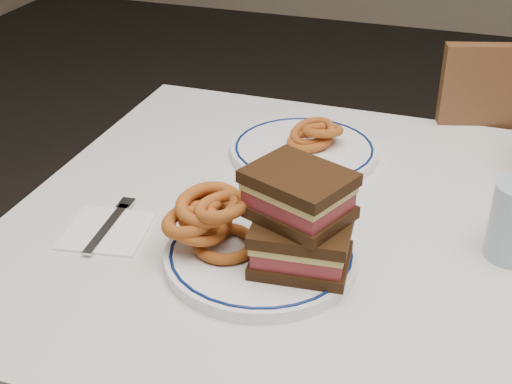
% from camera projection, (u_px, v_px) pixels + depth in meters
% --- Properties ---
extents(dining_table, '(1.27, 0.87, 0.75)m').
position_uv_depth(dining_table, '(427.00, 300.00, 1.07)').
color(dining_table, silver).
rests_on(dining_table, floor).
extents(chair_far, '(0.52, 0.52, 0.91)m').
position_uv_depth(chair_far, '(506.00, 207.00, 1.60)').
color(chair_far, '#4E3219').
rests_on(chair_far, floor).
extents(main_plate, '(0.27, 0.27, 0.02)m').
position_uv_depth(main_plate, '(261.00, 255.00, 0.97)').
color(main_plate, white).
rests_on(main_plate, dining_table).
extents(reuben_sandwich, '(0.16, 0.14, 0.13)m').
position_uv_depth(reuben_sandwich, '(300.00, 220.00, 0.92)').
color(reuben_sandwich, black).
rests_on(reuben_sandwich, main_plate).
extents(onion_rings_main, '(0.13, 0.12, 0.10)m').
position_uv_depth(onion_rings_main, '(207.00, 218.00, 0.97)').
color(onion_rings_main, brown).
rests_on(onion_rings_main, main_plate).
extents(ketchup_ramekin, '(0.05, 0.05, 0.03)m').
position_uv_depth(ketchup_ramekin, '(273.00, 204.00, 1.04)').
color(ketchup_ramekin, white).
rests_on(ketchup_ramekin, main_plate).
extents(far_plate, '(0.26, 0.26, 0.02)m').
position_uv_depth(far_plate, '(304.00, 150.00, 1.25)').
color(far_plate, white).
rests_on(far_plate, dining_table).
extents(onion_rings_far, '(0.10, 0.10, 0.05)m').
position_uv_depth(onion_rings_far, '(314.00, 135.00, 1.25)').
color(onion_rings_far, brown).
rests_on(onion_rings_far, far_plate).
extents(napkin_fork, '(0.13, 0.16, 0.01)m').
position_uv_depth(napkin_fork, '(108.00, 229.00, 1.04)').
color(napkin_fork, white).
rests_on(napkin_fork, dining_table).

